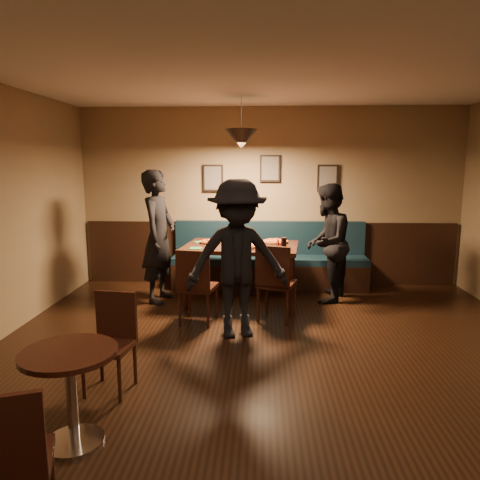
% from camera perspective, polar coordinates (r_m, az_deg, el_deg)
% --- Properties ---
extents(floor, '(7.00, 7.00, 0.00)m').
position_cam_1_polar(floor, '(4.19, 4.38, -17.86)').
color(floor, black).
rests_on(floor, ground).
extents(ceiling, '(7.00, 7.00, 0.00)m').
position_cam_1_polar(ceiling, '(3.81, 4.96, 22.77)').
color(ceiling, silver).
rests_on(ceiling, ground).
extents(wall_back, '(6.00, 0.00, 6.00)m').
position_cam_1_polar(wall_back, '(7.23, 3.76, 5.42)').
color(wall_back, '#8C704F').
rests_on(wall_back, ground).
extents(wainscot, '(5.88, 0.06, 1.00)m').
position_cam_1_polar(wainscot, '(7.32, 3.69, -1.64)').
color(wainscot, black).
rests_on(wainscot, ground).
extents(booth_bench, '(3.00, 0.60, 1.00)m').
position_cam_1_polar(booth_bench, '(7.06, 3.72, -2.07)').
color(booth_bench, '#0F232D').
rests_on(booth_bench, ground).
extents(picture_left, '(0.32, 0.04, 0.42)m').
position_cam_1_polar(picture_left, '(7.23, -3.42, 7.80)').
color(picture_left, black).
rests_on(picture_left, wall_back).
extents(picture_center, '(0.32, 0.04, 0.42)m').
position_cam_1_polar(picture_center, '(7.18, 3.81, 8.98)').
color(picture_center, black).
rests_on(picture_center, wall_back).
extents(picture_right, '(0.32, 0.04, 0.42)m').
position_cam_1_polar(picture_right, '(7.26, 10.98, 7.65)').
color(picture_right, black).
rests_on(picture_right, wall_back).
extents(pendant_lamp, '(0.44, 0.44, 0.25)m').
position_cam_1_polar(pendant_lamp, '(6.13, 0.16, 12.63)').
color(pendant_lamp, black).
rests_on(pendant_lamp, ceiling).
extents(dining_table, '(1.63, 1.14, 0.82)m').
position_cam_1_polar(dining_table, '(6.31, 0.15, -4.30)').
color(dining_table, '#321C0E').
rests_on(dining_table, floor).
extents(chair_near_left, '(0.48, 0.48, 0.93)m').
position_cam_1_polar(chair_near_left, '(5.55, -5.30, -5.70)').
color(chair_near_left, black).
rests_on(chair_near_left, floor).
extents(chair_near_right, '(0.54, 0.54, 0.96)m').
position_cam_1_polar(chair_near_right, '(5.64, 4.66, -5.27)').
color(chair_near_right, black).
rests_on(chair_near_right, floor).
extents(diner_left, '(0.55, 0.74, 1.85)m').
position_cam_1_polar(diner_left, '(6.41, -10.19, 0.45)').
color(diner_left, black).
rests_on(diner_left, floor).
extents(diner_right, '(0.87, 0.98, 1.66)m').
position_cam_1_polar(diner_right, '(6.43, 10.89, -0.38)').
color(diner_right, black).
rests_on(diner_right, floor).
extents(diner_front, '(1.27, 0.92, 1.77)m').
position_cam_1_polar(diner_front, '(5.01, -0.32, -2.43)').
color(diner_front, black).
rests_on(diner_front, floor).
extents(pizza_a, '(0.34, 0.34, 0.04)m').
position_cam_1_polar(pizza_a, '(6.39, -3.74, -0.21)').
color(pizza_a, '#C16924').
rests_on(pizza_a, dining_table).
extents(pizza_b, '(0.37, 0.37, 0.04)m').
position_cam_1_polar(pizza_b, '(6.04, 0.61, -0.75)').
color(pizza_b, '#C55825').
rests_on(pizza_b, dining_table).
extents(pizza_c, '(0.45, 0.45, 0.04)m').
position_cam_1_polar(pizza_c, '(6.41, 4.48, -0.17)').
color(pizza_c, yellow).
rests_on(pizza_c, dining_table).
extents(soda_glass, '(0.08, 0.08, 0.16)m').
position_cam_1_polar(soda_glass, '(5.91, 5.53, -0.44)').
color(soda_glass, black).
rests_on(soda_glass, dining_table).
extents(tabasco_bottle, '(0.03, 0.03, 0.11)m').
position_cam_1_polar(tabasco_bottle, '(6.14, 4.81, -0.27)').
color(tabasco_bottle, '#901904').
rests_on(tabasco_bottle, dining_table).
extents(napkin_a, '(0.19, 0.19, 0.01)m').
position_cam_1_polar(napkin_a, '(6.47, -5.10, -0.23)').
color(napkin_a, '#217F2D').
rests_on(napkin_a, dining_table).
extents(napkin_b, '(0.16, 0.16, 0.01)m').
position_cam_1_polar(napkin_b, '(5.99, -5.60, -1.03)').
color(napkin_b, '#1F773A').
rests_on(napkin_b, dining_table).
extents(cutlery_set, '(0.17, 0.02, 0.00)m').
position_cam_1_polar(cutlery_set, '(5.84, 0.29, -1.28)').
color(cutlery_set, silver).
rests_on(cutlery_set, dining_table).
extents(cafe_table, '(0.68, 0.68, 0.69)m').
position_cam_1_polar(cafe_table, '(3.49, -20.43, -18.13)').
color(cafe_table, black).
rests_on(cafe_table, floor).
extents(cafe_chair_far, '(0.41, 0.41, 0.84)m').
position_cam_1_polar(cafe_chair_far, '(4.08, -16.20, -12.53)').
color(cafe_chair_far, black).
rests_on(cafe_chair_far, floor).
extents(cafe_chair_near, '(0.51, 0.51, 0.89)m').
position_cam_1_polar(cafe_chair_near, '(2.79, -26.98, -23.60)').
color(cafe_chair_near, '#32170E').
rests_on(cafe_chair_near, floor).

